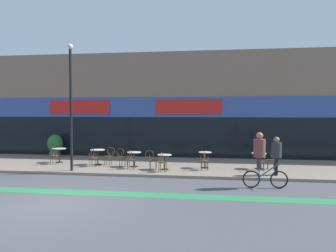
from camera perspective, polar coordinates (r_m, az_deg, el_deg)
ground_plane at (r=10.89m, az=-19.62°, el=-12.79°), size 120.00×120.00×0.00m
sidewalk_slab at (r=17.47m, az=-8.35°, el=-6.68°), size 40.00×5.50×0.12m
storefront_facade at (r=21.81m, az=-4.85°, el=3.41°), size 40.00×4.06×6.41m
bike_lane_stripe at (r=12.25m, az=-16.14°, el=-11.01°), size 36.00×0.70×0.01m
bistro_table_0 at (r=18.50m, az=-18.40°, el=-4.39°), size 0.70×0.70×0.76m
bistro_table_1 at (r=17.24m, az=-12.16°, el=-4.76°), size 0.74×0.74×0.78m
bistro_table_2 at (r=16.32m, az=-5.92°, el=-5.26°), size 0.69×0.69×0.73m
bistro_table_3 at (r=15.42m, az=-0.60°, el=-5.75°), size 0.67×0.67×0.71m
bistro_table_4 at (r=15.98m, az=6.46°, el=-5.34°), size 0.63×0.63×0.78m
bistro_table_5 at (r=16.24m, az=15.56°, el=-5.32°), size 0.69×0.69×0.76m
cafe_chair_0_near at (r=17.95m, az=-19.29°, el=-4.69°), size 0.43×0.59×0.90m
cafe_chair_1_near at (r=16.66m, az=-12.91°, el=-5.16°), size 0.41×0.58×0.90m
cafe_chair_1_side at (r=17.03m, az=-10.18°, el=-4.97°), size 0.59×0.44×0.90m
cafe_chair_2_near at (r=15.72m, az=-6.48°, el=-5.57°), size 0.40×0.58×0.90m
cafe_chair_2_side at (r=16.49m, az=-8.02°, el=-5.20°), size 0.60×0.45×0.90m
cafe_chair_3_near at (r=14.81m, az=-1.00°, el=-6.06°), size 0.43×0.59×0.90m
cafe_chair_3_side at (r=15.52m, az=-2.90°, el=-5.67°), size 0.60×0.44×0.90m
cafe_chair_4_near at (r=15.36m, az=6.37°, el=-5.77°), size 0.42×0.59×0.90m
cafe_chair_5_near at (r=15.62m, az=15.82°, el=-5.71°), size 0.43×0.59×0.90m
cafe_chair_5_side at (r=16.32m, az=17.75°, el=-5.38°), size 0.59×0.44×0.90m
planter_pot at (r=20.97m, az=-19.06°, el=-3.11°), size 0.91×0.91×1.34m
lamp_post at (r=15.66m, az=-16.57°, el=4.57°), size 0.26×0.26×5.81m
cyclist_0 at (r=12.67m, az=15.84°, el=-4.94°), size 1.67×0.51×2.08m
pedestrian_near_end at (r=14.80m, az=18.35°, el=-4.39°), size 0.48×0.48×1.65m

